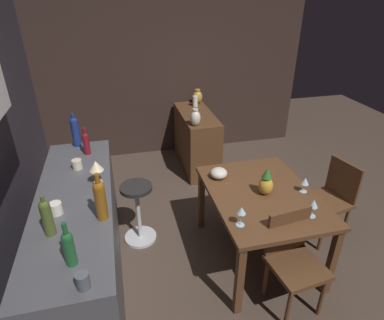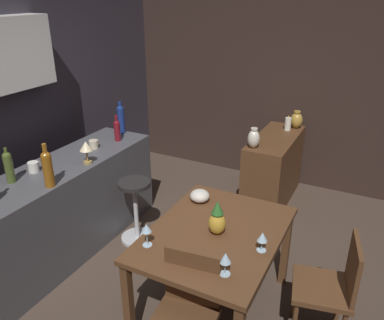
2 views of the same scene
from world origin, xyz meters
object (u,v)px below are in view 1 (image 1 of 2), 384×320
pillar_candle_tall (195,101)px  bar_stool (138,211)px  chair_by_doorway (331,197)px  wine_bottle_cobalt (75,130)px  cup_slate (83,281)px  counter_lamp (96,167)px  wine_bottle_olive (47,216)px  cup_white (56,208)px  dining_table (261,201)px  vase_brass (198,97)px  pineapple_centerpiece (266,183)px  cup_cream (77,164)px  sideboard_cabinet (196,140)px  wine_glass_left (305,182)px  wine_bottle_ruby (86,142)px  wine_glass_center (314,204)px  fruit_bowl (219,173)px  wine_glass_right (241,211)px  vase_ceramic_ivory (195,118)px  wine_bottle_green (69,247)px  chair_near_window (293,258)px  wine_bottle_amber (100,199)px

pillar_candle_tall → bar_stool: bearing=148.9°
chair_by_doorway → wine_bottle_cobalt: wine_bottle_cobalt is taller
cup_slate → counter_lamp: (1.11, -0.07, 0.10)m
wine_bottle_olive → cup_white: size_ratio=2.43×
dining_table → vase_brass: size_ratio=5.75×
pineapple_centerpiece → wine_bottle_cobalt: size_ratio=0.75×
bar_stool → wine_bottle_olive: bearing=143.3°
wine_bottle_cobalt → cup_cream: bearing=-176.9°
sideboard_cabinet → cup_white: size_ratio=8.69×
wine_glass_left → cup_slate: bearing=112.9°
sideboard_cabinet → pillar_candle_tall: size_ratio=6.08×
pineapple_centerpiece → wine_bottle_olive: size_ratio=0.87×
dining_table → wine_bottle_ruby: wine_bottle_ruby is taller
wine_glass_center → pineapple_centerpiece: size_ratio=0.60×
wine_glass_center → fruit_bowl: 0.93m
cup_cream → counter_lamp: counter_lamp is taller
vase_brass → dining_table: bearing=179.6°
sideboard_cabinet → pillar_candle_tall: pillar_candle_tall is taller
pillar_candle_tall → fruit_bowl: bearing=172.6°
chair_by_doorway → wine_bottle_olive: wine_bottle_olive is taller
fruit_bowl → cup_cream: cup_cream is taller
wine_glass_right → wine_bottle_olive: (0.04, 1.37, 0.18)m
chair_by_doorway → wine_glass_center: size_ratio=5.32×
pineapple_centerpiece → cup_cream: bearing=70.1°
cup_cream → vase_brass: bearing=-42.0°
sideboard_cabinet → vase_ceramic_ivory: 0.68m
wine_bottle_green → vase_ceramic_ivory: wine_bottle_green is taller
wine_glass_left → vase_ceramic_ivory: (1.58, 0.61, 0.08)m
sideboard_cabinet → cup_cream: (-1.38, 1.50, 0.53)m
wine_bottle_cobalt → cup_cream: wine_bottle_cobalt is taller
counter_lamp → wine_bottle_cobalt: bearing=14.8°
sideboard_cabinet → pineapple_centerpiece: bearing=-176.4°
fruit_bowl → cup_white: cup_white is taller
wine_bottle_cobalt → vase_brass: wine_bottle_cobalt is taller
sideboard_cabinet → vase_brass: size_ratio=5.15×
wine_glass_right → fruit_bowl: wine_glass_right is taller
sideboard_cabinet → chair_near_window: (-2.50, -0.15, 0.06)m
wine_bottle_amber → wine_bottle_cobalt: bearing=10.8°
vase_ceramic_ivory → wine_glass_right: bearing=176.3°
wine_bottle_cobalt → chair_near_window: bearing=-134.2°
dining_table → wine_glass_right: (-0.37, 0.36, 0.22)m
dining_table → cup_white: 1.74m
wine_bottle_cobalt → wine_glass_left: bearing=-119.7°
wine_bottle_cobalt → cup_white: 1.19m
wine_glass_left → wine_bottle_ruby: (0.93, 1.90, 0.18)m
sideboard_cabinet → wine_glass_center: bearing=-171.5°
cup_white → counter_lamp: 0.48m
chair_by_doorway → pillar_candle_tall: 2.35m
wine_glass_left → wine_bottle_cobalt: size_ratio=0.41×
wine_bottle_olive → wine_bottle_ruby: wine_bottle_olive is taller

